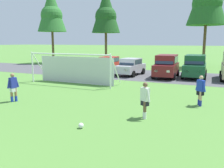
{
  "coord_description": "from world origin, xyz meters",
  "views": [
    {
      "loc": [
        7.08,
        -0.97,
        3.41
      ],
      "look_at": [
        1.73,
        10.74,
        1.13
      ],
      "focal_mm": 38.39,
      "sensor_mm": 36.0,
      "label": 1
    }
  ],
  "objects_px": {
    "player_defender_far": "(13,87)",
    "parked_car_slot_left": "(130,67)",
    "parked_car_slot_far_left": "(109,64)",
    "soccer_ball": "(81,126)",
    "parked_car_slot_center": "(195,66)",
    "parked_car_slot_center_left": "(166,66)",
    "player_midfield_center": "(145,100)",
    "player_winger_left": "(200,91)",
    "soccer_goal": "(74,68)"
  },
  "relations": [
    {
      "from": "player_winger_left",
      "to": "parked_car_slot_center_left",
      "type": "bearing_deg",
      "value": 111.77
    },
    {
      "from": "soccer_goal",
      "to": "parked_car_slot_center_left",
      "type": "relative_size",
      "value": 1.59
    },
    {
      "from": "player_defender_far",
      "to": "parked_car_slot_center",
      "type": "height_order",
      "value": "parked_car_slot_center"
    },
    {
      "from": "player_defender_far",
      "to": "player_winger_left",
      "type": "distance_m",
      "value": 10.43
    },
    {
      "from": "soccer_ball",
      "to": "parked_car_slot_left",
      "type": "distance_m",
      "value": 15.72
    },
    {
      "from": "parked_car_slot_left",
      "to": "parked_car_slot_center_left",
      "type": "distance_m",
      "value": 3.7
    },
    {
      "from": "soccer_ball",
      "to": "player_midfield_center",
      "type": "height_order",
      "value": "player_midfield_center"
    },
    {
      "from": "soccer_ball",
      "to": "player_defender_far",
      "type": "bearing_deg",
      "value": 160.09
    },
    {
      "from": "player_midfield_center",
      "to": "parked_car_slot_far_left",
      "type": "bearing_deg",
      "value": 120.64
    },
    {
      "from": "soccer_ball",
      "to": "soccer_goal",
      "type": "height_order",
      "value": "soccer_goal"
    },
    {
      "from": "player_defender_far",
      "to": "parked_car_slot_far_left",
      "type": "bearing_deg",
      "value": 93.52
    },
    {
      "from": "player_defender_far",
      "to": "parked_car_slot_center_left",
      "type": "bearing_deg",
      "value": 65.56
    },
    {
      "from": "parked_car_slot_left",
      "to": "parked_car_slot_center_left",
      "type": "bearing_deg",
      "value": -0.57
    },
    {
      "from": "soccer_goal",
      "to": "parked_car_slot_far_left",
      "type": "bearing_deg",
      "value": 95.06
    },
    {
      "from": "player_midfield_center",
      "to": "player_winger_left",
      "type": "distance_m",
      "value": 3.89
    },
    {
      "from": "parked_car_slot_far_left",
      "to": "parked_car_slot_center_left",
      "type": "distance_m",
      "value": 7.09
    },
    {
      "from": "player_midfield_center",
      "to": "parked_car_slot_far_left",
      "type": "relative_size",
      "value": 0.38
    },
    {
      "from": "soccer_ball",
      "to": "parked_car_slot_center",
      "type": "distance_m",
      "value": 16.39
    },
    {
      "from": "soccer_ball",
      "to": "parked_car_slot_far_left",
      "type": "bearing_deg",
      "value": 111.68
    },
    {
      "from": "parked_car_slot_center",
      "to": "player_winger_left",
      "type": "bearing_deg",
      "value": -82.79
    },
    {
      "from": "parked_car_slot_far_left",
      "to": "parked_car_slot_center",
      "type": "distance_m",
      "value": 9.44
    },
    {
      "from": "parked_car_slot_center_left",
      "to": "parked_car_slot_center",
      "type": "xyz_separation_m",
      "value": [
        2.52,
        0.88,
        0.0
      ]
    },
    {
      "from": "player_midfield_center",
      "to": "parked_car_slot_center",
      "type": "distance_m",
      "value": 13.84
    },
    {
      "from": "player_midfield_center",
      "to": "soccer_goal",
      "type": "bearing_deg",
      "value": 141.42
    },
    {
      "from": "parked_car_slot_far_left",
      "to": "parked_car_slot_left",
      "type": "height_order",
      "value": "same"
    },
    {
      "from": "parked_car_slot_center_left",
      "to": "parked_car_slot_far_left",
      "type": "bearing_deg",
      "value": 166.33
    },
    {
      "from": "parked_car_slot_far_left",
      "to": "parked_car_slot_center",
      "type": "height_order",
      "value": "parked_car_slot_center"
    },
    {
      "from": "player_defender_far",
      "to": "parked_car_slot_left",
      "type": "relative_size",
      "value": 0.38
    },
    {
      "from": "parked_car_slot_far_left",
      "to": "parked_car_slot_center_left",
      "type": "xyz_separation_m",
      "value": [
        6.89,
        -1.68,
        0.24
      ]
    },
    {
      "from": "parked_car_slot_left",
      "to": "parked_car_slot_center",
      "type": "distance_m",
      "value": 6.27
    },
    {
      "from": "player_defender_far",
      "to": "player_winger_left",
      "type": "height_order",
      "value": "same"
    },
    {
      "from": "soccer_goal",
      "to": "player_defender_far",
      "type": "distance_m",
      "value": 6.55
    },
    {
      "from": "soccer_ball",
      "to": "soccer_goal",
      "type": "xyz_separation_m",
      "value": [
        -6.0,
        8.64,
        1.18
      ]
    },
    {
      "from": "player_defender_far",
      "to": "parked_car_slot_center_left",
      "type": "xyz_separation_m",
      "value": [
        5.97,
        13.15,
        0.29
      ]
    },
    {
      "from": "player_winger_left",
      "to": "soccer_ball",
      "type": "bearing_deg",
      "value": -125.56
    },
    {
      "from": "player_midfield_center",
      "to": "parked_car_slot_left",
      "type": "bearing_deg",
      "value": 112.82
    },
    {
      "from": "soccer_goal",
      "to": "parked_car_slot_center_left",
      "type": "xyz_separation_m",
      "value": [
        6.15,
        6.62,
        -0.18
      ]
    },
    {
      "from": "soccer_ball",
      "to": "parked_car_slot_center",
      "type": "height_order",
      "value": "parked_car_slot_center"
    },
    {
      "from": "parked_car_slot_far_left",
      "to": "parked_car_slot_left",
      "type": "bearing_deg",
      "value": -27.14
    },
    {
      "from": "soccer_goal",
      "to": "player_midfield_center",
      "type": "relative_size",
      "value": 4.54
    },
    {
      "from": "parked_car_slot_far_left",
      "to": "parked_car_slot_center",
      "type": "bearing_deg",
      "value": -4.81
    },
    {
      "from": "soccer_ball",
      "to": "player_winger_left",
      "type": "bearing_deg",
      "value": 54.44
    },
    {
      "from": "player_midfield_center",
      "to": "parked_car_slot_left",
      "type": "distance_m",
      "value": 14.08
    },
    {
      "from": "player_winger_left",
      "to": "parked_car_slot_center",
      "type": "relative_size",
      "value": 0.35
    },
    {
      "from": "soccer_goal",
      "to": "player_winger_left",
      "type": "height_order",
      "value": "soccer_goal"
    },
    {
      "from": "soccer_goal",
      "to": "parked_car_slot_center_left",
      "type": "distance_m",
      "value": 9.04
    },
    {
      "from": "player_midfield_center",
      "to": "player_winger_left",
      "type": "bearing_deg",
      "value": 57.61
    },
    {
      "from": "soccer_ball",
      "to": "parked_car_slot_center_left",
      "type": "bearing_deg",
      "value": 89.42
    },
    {
      "from": "player_winger_left",
      "to": "parked_car_slot_center",
      "type": "bearing_deg",
      "value": 97.21
    },
    {
      "from": "soccer_ball",
      "to": "player_midfield_center",
      "type": "relative_size",
      "value": 0.13
    }
  ]
}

